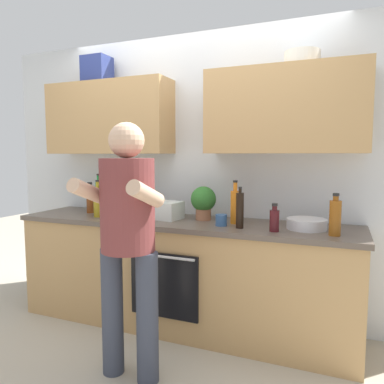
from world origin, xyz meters
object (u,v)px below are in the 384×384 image
person_standing (128,231)px  bottle_syrup (335,217)px  grocery_bag_rice (122,208)px  potted_herb (203,201)px  bottle_oil (98,202)px  bottle_vinegar (90,200)px  bottle_wine (274,220)px  mixing_bowl (307,224)px  grocery_bag_produce (167,210)px  cup_tea (221,220)px  bottle_juice (235,206)px  bottle_water (141,201)px  bottle_soy (240,210)px  bottle_soda (99,195)px

person_standing → bottle_syrup: 1.37m
person_standing → grocery_bag_rice: 0.88m
person_standing → potted_herb: person_standing is taller
grocery_bag_rice → bottle_syrup: bearing=-2.3°
bottle_oil → bottle_vinegar: bearing=141.2°
bottle_syrup → person_standing: bearing=-151.4°
bottle_wine → mixing_bowl: (0.20, 0.17, -0.05)m
bottle_vinegar → grocery_bag_rice: size_ratio=1.37×
grocery_bag_produce → grocery_bag_rice: (-0.38, -0.08, 0.01)m
person_standing → bottle_syrup: person_standing is taller
bottle_vinegar → grocery_bag_produce: size_ratio=1.23×
cup_tea → mixing_bowl: cup_tea is taller
bottle_juice → bottle_water: size_ratio=1.15×
person_standing → bottle_water: bearing=115.3°
bottle_oil → bottle_water: bearing=47.3°
cup_tea → grocery_bag_rice: (-0.90, 0.03, 0.04)m
mixing_bowl → grocery_bag_produce: grocery_bag_produce is taller
bottle_wine → mixing_bowl: 0.27m
bottle_juice → bottle_wine: bottle_juice is taller
bottle_water → bottle_wine: (1.26, -0.33, -0.03)m
bottle_vinegar → grocery_bag_produce: bearing=-2.5°
bottle_juice → bottle_soy: size_ratio=1.11×
person_standing → bottle_soy: (0.55, 0.66, 0.07)m
bottle_soy → bottle_vinegar: bearing=173.0°
bottle_soy → grocery_bag_rice: (-1.05, 0.06, -0.05)m
bottle_syrup → bottle_vinegar: size_ratio=1.00×
bottle_soda → bottle_wine: (1.76, -0.37, -0.06)m
bottle_oil → mixing_bowl: bottle_oil is taller
person_standing → bottle_syrup: (1.20, 0.65, 0.06)m
grocery_bag_rice → potted_herb: bearing=13.9°
bottle_juice → bottle_water: (-0.92, 0.14, -0.02)m
cup_tea → mixing_bowl: size_ratio=0.31×
bottle_soy → grocery_bag_produce: 0.69m
bottle_soy → bottle_juice: bearing=116.5°
bottle_vinegar → grocery_bag_rice: 0.44m
grocery_bag_produce → cup_tea: bearing=-12.1°
bottle_juice → bottle_oil: bottle_juice is taller
bottle_vinegar → mixing_bowl: 1.94m
bottle_vinegar → cup_tea: size_ratio=3.21×
bottle_soda → grocery_bag_produce: bearing=-13.6°
potted_herb → bottle_oil: bearing=-166.3°
bottle_wine → bottle_oil: size_ratio=0.62×
bottle_wine → bottle_soy: bearing=174.3°
bottle_juice → potted_herb: 0.30m
bottle_syrup → potted_herb: 1.05m
bottle_wine → grocery_bag_rice: size_ratio=0.95×
mixing_bowl → bottle_wine: bearing=-139.8°
bottle_water → potted_herb: (0.63, -0.07, 0.04)m
bottle_soy → bottle_oil: bottle_oil is taller
person_standing → bottle_wine: bearing=38.5°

